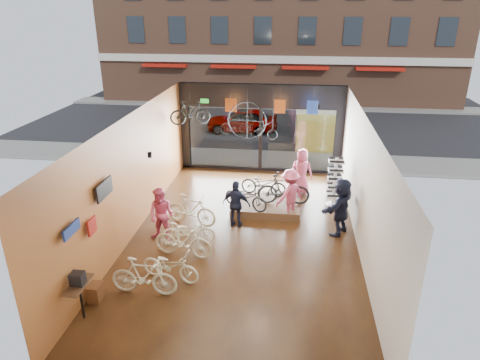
% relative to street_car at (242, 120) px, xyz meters
% --- Properties ---
extents(ground_plane, '(7.00, 12.00, 0.04)m').
position_rel_street_car_xyz_m(ground_plane, '(1.54, -12.00, -0.71)').
color(ground_plane, black).
rests_on(ground_plane, ground).
extents(ceiling, '(7.00, 12.00, 0.04)m').
position_rel_street_car_xyz_m(ceiling, '(1.54, -12.00, 3.13)').
color(ceiling, black).
rests_on(ceiling, ground).
extents(wall_left, '(0.04, 12.00, 3.80)m').
position_rel_street_car_xyz_m(wall_left, '(-1.98, -12.00, 1.21)').
color(wall_left, '#B55F34').
rests_on(wall_left, ground).
extents(wall_right, '(0.04, 12.00, 3.80)m').
position_rel_street_car_xyz_m(wall_right, '(5.06, -12.00, 1.21)').
color(wall_right, beige).
rests_on(wall_right, ground).
extents(wall_back, '(7.00, 0.04, 3.80)m').
position_rel_street_car_xyz_m(wall_back, '(1.54, -18.02, 1.21)').
color(wall_back, beige).
rests_on(wall_back, ground).
extents(storefront, '(7.00, 0.26, 3.80)m').
position_rel_street_car_xyz_m(storefront, '(1.54, -6.00, 1.21)').
color(storefront, black).
rests_on(storefront, ground).
extents(exit_sign, '(0.35, 0.06, 0.18)m').
position_rel_street_car_xyz_m(exit_sign, '(-0.86, -6.12, 2.36)').
color(exit_sign, '#198C26').
rests_on(exit_sign, storefront).
extents(street_road, '(30.00, 18.00, 0.02)m').
position_rel_street_car_xyz_m(street_road, '(1.54, 3.00, -0.70)').
color(street_road, black).
rests_on(street_road, ground).
extents(sidewalk_near, '(30.00, 2.40, 0.12)m').
position_rel_street_car_xyz_m(sidewalk_near, '(1.54, -4.80, -0.63)').
color(sidewalk_near, slate).
rests_on(sidewalk_near, ground).
extents(sidewalk_far, '(30.00, 2.00, 0.12)m').
position_rel_street_car_xyz_m(sidewalk_far, '(1.54, 7.00, -0.63)').
color(sidewalk_far, slate).
rests_on(sidewalk_far, ground).
extents(opposite_building, '(26.00, 5.00, 14.00)m').
position_rel_street_car_xyz_m(opposite_building, '(1.54, 9.50, 6.31)').
color(opposite_building, brown).
rests_on(opposite_building, ground).
extents(street_car, '(4.04, 1.63, 1.38)m').
position_rel_street_car_xyz_m(street_car, '(0.00, 0.00, 0.00)').
color(street_car, gray).
rests_on(street_car, street_road).
extents(box_truck, '(2.02, 6.06, 2.39)m').
position_rel_street_car_xyz_m(box_truck, '(4.05, -1.00, 0.51)').
color(box_truck, silver).
rests_on(box_truck, street_road).
extents(floor_bike_1, '(1.73, 0.52, 1.03)m').
position_rel_street_car_xyz_m(floor_bike_1, '(-0.61, -15.20, -0.17)').
color(floor_bike_1, beige).
rests_on(floor_bike_1, ground_plane).
extents(floor_bike_2, '(1.73, 0.92, 0.86)m').
position_rel_street_car_xyz_m(floor_bike_2, '(-0.12, -14.53, -0.26)').
color(floor_bike_2, beige).
rests_on(floor_bike_2, ground_plane).
extents(floor_bike_3, '(1.83, 0.76, 1.06)m').
position_rel_street_car_xyz_m(floor_bike_3, '(-0.06, -13.38, -0.16)').
color(floor_bike_3, beige).
rests_on(floor_bike_3, ground_plane).
extents(floor_bike_4, '(1.70, 0.84, 0.86)m').
position_rel_street_car_xyz_m(floor_bike_4, '(-0.09, -12.66, -0.26)').
color(floor_bike_4, beige).
rests_on(floor_bike_4, ground_plane).
extents(floor_bike_5, '(1.83, 0.88, 1.06)m').
position_rel_street_car_xyz_m(floor_bike_5, '(-0.30, -11.40, -0.16)').
color(floor_bike_5, beige).
rests_on(floor_bike_5, ground_plane).
extents(display_platform, '(2.40, 1.80, 0.30)m').
position_rel_street_car_xyz_m(display_platform, '(2.10, -9.97, -0.54)').
color(display_platform, '#49311F').
rests_on(display_platform, ground_plane).
extents(display_bike_left, '(1.74, 1.21, 0.87)m').
position_rel_street_car_xyz_m(display_bike_left, '(1.43, -10.58, 0.05)').
color(display_bike_left, black).
rests_on(display_bike_left, display_platform).
extents(display_bike_mid, '(1.85, 0.60, 1.10)m').
position_rel_street_car_xyz_m(display_bike_mid, '(2.71, -10.07, 0.16)').
color(display_bike_mid, black).
rests_on(display_bike_mid, display_platform).
extents(display_bike_right, '(1.79, 0.90, 0.90)m').
position_rel_street_car_xyz_m(display_bike_right, '(1.95, -9.38, 0.06)').
color(display_bike_right, black).
rests_on(display_bike_right, display_platform).
extents(customer_1, '(0.96, 0.82, 1.74)m').
position_rel_street_car_xyz_m(customer_1, '(-0.94, -12.53, 0.18)').
color(customer_1, '#CC4C72').
rests_on(customer_1, ground_plane).
extents(customer_2, '(0.99, 0.53, 1.61)m').
position_rel_street_car_xyz_m(customer_2, '(1.21, -11.36, 0.12)').
color(customer_2, '#161C33').
rests_on(customer_2, ground_plane).
extents(customer_3, '(1.27, 1.27, 1.76)m').
position_rel_street_car_xyz_m(customer_3, '(2.93, -10.50, 0.19)').
color(customer_3, '#CC4C72').
rests_on(customer_3, ground_plane).
extents(customer_4, '(0.98, 0.76, 1.78)m').
position_rel_street_car_xyz_m(customer_4, '(3.33, -8.30, 0.20)').
color(customer_4, '#CC4C72').
rests_on(customer_4, ground_plane).
extents(customer_5, '(1.37, 1.79, 1.89)m').
position_rel_street_car_xyz_m(customer_5, '(4.54, -11.39, 0.26)').
color(customer_5, '#161C33').
rests_on(customer_5, ground_plane).
extents(sunglasses_rack, '(0.66, 0.60, 1.87)m').
position_rel_street_car_xyz_m(sunglasses_rack, '(4.49, -9.43, 0.25)').
color(sunglasses_rack, white).
rests_on(sunglasses_rack, ground_plane).
extents(wall_merch, '(0.40, 2.40, 2.60)m').
position_rel_street_car_xyz_m(wall_merch, '(-1.84, -15.50, 0.61)').
color(wall_merch, navy).
rests_on(wall_merch, wall_left).
extents(penny_farthing, '(1.94, 0.06, 1.55)m').
position_rel_street_car_xyz_m(penny_farthing, '(1.42, -7.30, 1.81)').
color(penny_farthing, black).
rests_on(penny_farthing, ceiling).
extents(hung_bike, '(1.64, 0.96, 0.95)m').
position_rel_street_car_xyz_m(hung_bike, '(-1.09, -7.80, 2.24)').
color(hung_bike, black).
rests_on(hung_bike, ceiling).
extents(jersey_left, '(0.45, 0.03, 0.55)m').
position_rel_street_car_xyz_m(jersey_left, '(0.36, -6.80, 2.36)').
color(jersey_left, '#CC5919').
rests_on(jersey_left, ceiling).
extents(jersey_mid, '(0.45, 0.03, 0.55)m').
position_rel_street_car_xyz_m(jersey_mid, '(2.35, -6.80, 2.36)').
color(jersey_mid, '#CC5919').
rests_on(jersey_mid, ceiling).
extents(jersey_right, '(0.45, 0.03, 0.55)m').
position_rel_street_car_xyz_m(jersey_right, '(3.65, -6.80, 2.36)').
color(jersey_right, '#1E3F99').
rests_on(jersey_right, ceiling).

